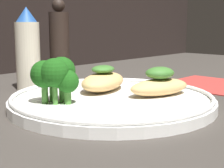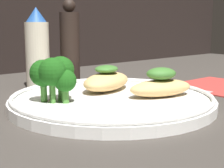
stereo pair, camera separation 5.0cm
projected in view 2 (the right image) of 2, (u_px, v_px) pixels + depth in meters
ground_plane at (112, 110)px, 51.18cm from camera, size 180.00×180.00×1.00cm
plate at (112, 100)px, 50.91cm from camera, size 30.27×30.27×2.00cm
grilled_meat_front at (161, 85)px, 51.21cm from camera, size 11.08×7.26×4.37cm
grilled_meat_middle at (106, 80)px, 55.95cm from camera, size 12.51×9.70×4.11cm
broccoli_bunch at (54, 74)px, 47.35cm from camera, size 6.03×6.14×6.31cm
sauce_bottle at (37, 50)px, 64.44cm from camera, size 4.46×4.46×15.18cm
pepper_grinder at (70, 46)px, 69.13cm from camera, size 3.94×3.94×16.92cm
fork at (173, 86)px, 65.86cm from camera, size 2.33×16.15×0.60cm
napkin at (223, 86)px, 66.49cm from camera, size 16.90×16.90×0.40cm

